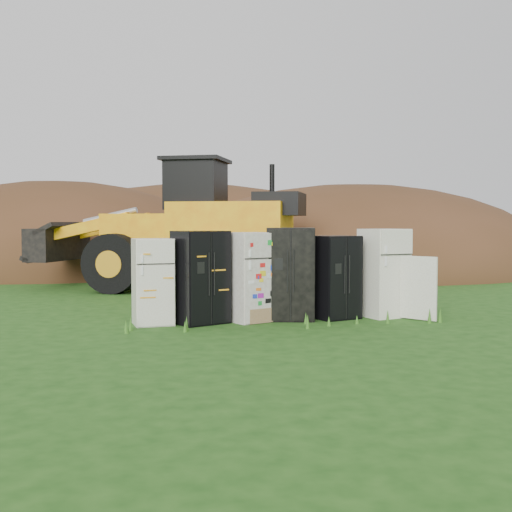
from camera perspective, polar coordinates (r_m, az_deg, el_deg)
The scene contains 11 objects.
ground at distance 12.74m, azimuth 1.65°, elevation -5.73°, with size 120.00×120.00×0.00m, color #1A4512.
fridge_leftmost at distance 12.28m, azimuth -9.15°, elevation -2.27°, with size 0.72×0.69×1.63m, color white, non-canonical shape.
fridge_black_side at distance 12.30m, azimuth -4.96°, elevation -1.89°, with size 0.93×0.73×1.77m, color black, non-canonical shape.
fridge_sticker at distance 12.52m, azimuth -0.54°, elevation -1.87°, with size 0.78×0.72×1.74m, color silver, non-canonical shape.
fridge_dark_mid at distance 12.75m, azimuth 3.06°, elevation -1.59°, with size 0.93×0.76×1.83m, color black, non-canonical shape.
fridge_black_right at distance 12.99m, azimuth 7.07°, elevation -1.88°, with size 0.83×0.69×1.67m, color black, non-canonical shape.
fridge_open_door at distance 13.38m, azimuth 11.29°, elevation -1.48°, with size 0.82×0.75×1.80m, color white, non-canonical shape.
wheel_loader at distance 18.60m, azimuth -8.11°, elevation 2.78°, with size 7.74×3.14×3.75m, color yellow, non-canonical shape.
dirt_mound_right at distance 25.60m, azimuth 8.95°, elevation -1.37°, with size 16.37×12.00×6.86m, color #422915.
dirt_mound_left at distance 26.49m, azimuth -17.04°, elevation -1.32°, with size 14.26×10.70×7.14m, color #422915.
dirt_mound_back at distance 30.29m, azimuth -5.24°, elevation -0.67°, with size 18.39×12.26×7.48m, color #422915.
Camera 1 is at (-3.27, -12.16, 1.93)m, focal length 45.00 mm.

